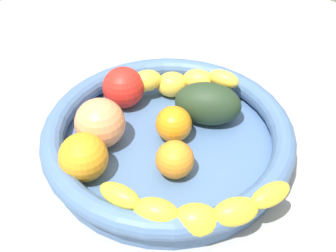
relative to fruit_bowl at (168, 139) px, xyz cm
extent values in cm
cube|color=#9C9D99|center=(0.00, 0.00, -4.35)|extent=(120.00, 120.00, 3.00)
cylinder|color=#476998|center=(0.00, 0.00, -1.73)|extent=(33.35, 33.35, 2.23)
torus|color=#476998|center=(0.00, 0.00, 1.03)|extent=(35.65, 35.65, 3.28)
ellipsoid|color=yellow|center=(0.18, 12.43, 3.83)|extent=(5.38, 3.61, 2.62)
ellipsoid|color=yellow|center=(-3.67, 11.02, 2.62)|extent=(5.92, 5.26, 3.33)
ellipsoid|color=yellow|center=(-6.98, 8.60, 1.41)|extent=(6.35, 6.33, 4.03)
ellipsoid|color=yellow|center=(-9.49, 5.36, 2.62)|extent=(5.35, 5.94, 3.33)
ellipsoid|color=yellow|center=(-11.03, 1.56, 3.83)|extent=(3.73, 5.42, 2.62)
ellipsoid|color=yellow|center=(4.62, -13.40, 2.94)|extent=(6.00, 3.70, 2.64)
ellipsoid|color=yellow|center=(9.01, -11.87, 2.18)|extent=(6.51, 5.54, 3.36)
ellipsoid|color=yellow|center=(12.81, -9.21, 1.42)|extent=(6.87, 6.79, 4.07)
ellipsoid|color=yellow|center=(15.75, -5.61, 2.18)|extent=(5.78, 6.52, 3.36)
ellipsoid|color=yellow|center=(17.60, -1.35, 2.94)|extent=(4.06, 6.10, 2.64)
sphere|color=orange|center=(0.38, 1.18, 1.98)|extent=(5.19, 5.19, 5.19)
sphere|color=orange|center=(-3.73, -12.03, 2.63)|extent=(6.47, 6.47, 6.47)
sphere|color=orange|center=(4.77, -3.90, 1.94)|extent=(5.10, 5.10, 5.10)
sphere|color=#E6925D|center=(-6.90, -6.39, 2.94)|extent=(7.11, 7.11, 7.11)
ellipsoid|color=#243922|center=(1.02, 7.53, 2.46)|extent=(11.60, 10.32, 6.39)
sphere|color=red|center=(-10.90, 1.79, 2.59)|extent=(6.39, 6.39, 6.39)
camera|label=1|loc=(33.39, -36.41, 45.85)|focal=50.73mm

